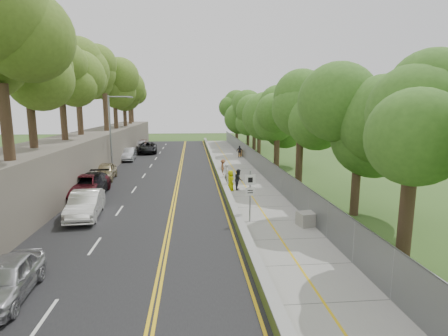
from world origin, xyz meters
The scene contains 26 objects.
ground centered at (0.00, 0.00, 0.00)m, with size 140.00×140.00×0.00m, color #33511E.
road centered at (-5.40, 15.00, 0.02)m, with size 11.20×66.00×0.04m, color black.
sidewalk centered at (2.55, 15.00, 0.03)m, with size 4.20×66.00×0.05m, color gray.
jersey_barrier centered at (0.25, 15.00, 0.30)m, with size 0.42×66.00×0.60m, color #B6ED40.
rock_embankment centered at (-13.50, 15.00, 2.00)m, with size 5.00×66.00×4.00m, color #595147.
chainlink_fence centered at (4.65, 15.00, 1.00)m, with size 0.04×66.00×2.00m, color slate.
trees_embankment centered at (-13.00, 15.00, 10.50)m, with size 6.40×66.00×13.00m, color olive, non-canonical shape.
trees_fenceside centered at (7.00, 15.00, 7.00)m, with size 7.00×66.00×14.00m, color #457B27, non-canonical shape.
streetlight centered at (-10.46, 14.00, 4.64)m, with size 2.52×0.22×8.00m.
signpost centered at (1.05, -3.02, 1.96)m, with size 0.62×0.09×3.10m.
construction_barrel centered at (4.30, 25.00, 0.52)m, with size 0.57×0.57×0.93m, color orange.
concrete_block centered at (4.30, -4.00, 0.44)m, with size 1.17×0.88×0.78m, color gray.
car_0 centered at (-9.00, -10.63, 0.76)m, with size 1.69×4.20×1.43m, color #ABAAAF.
car_1 centered at (-9.00, -1.15, 0.84)m, with size 1.70×4.88×1.61m, color white.
car_2 centered at (-10.60, 4.06, 0.85)m, with size 2.69×5.83×1.62m, color maroon.
car_3 centered at (-10.16, 4.65, 0.84)m, with size 2.25×5.54×1.61m, color black.
car_4 centered at (-10.60, 10.41, 0.83)m, with size 1.86×4.62×1.57m, color tan.
car_5 centered at (-10.60, 22.70, 0.82)m, with size 1.66×4.75×1.57m, color #BABDC2.
car_6 centered at (-9.01, 29.84, 0.86)m, with size 2.72×5.90×1.64m, color black.
car_7 centered at (-10.60, 34.48, 0.74)m, with size 1.97×4.84×1.40m, color #973523.
car_8 centered at (-10.60, 34.31, 0.81)m, with size 1.83×4.55×1.55m, color silver.
painter_0 centered at (0.75, 4.92, 0.89)m, with size 0.82×0.54×1.69m, color #B8BD05.
painter_1 centered at (0.75, 7.85, 0.92)m, with size 0.64×0.42×1.75m, color beige.
painter_2 centered at (1.45, 5.17, 0.91)m, with size 0.84×0.65×1.73m, color black.
painter_3 centered at (0.75, 11.82, 0.83)m, with size 1.01×0.58×1.56m, color brown.
person_far centered at (4.09, 23.88, 0.86)m, with size 0.95×0.39×1.62m, color black.
Camera 1 is at (-2.31, -22.85, 6.81)m, focal length 28.00 mm.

